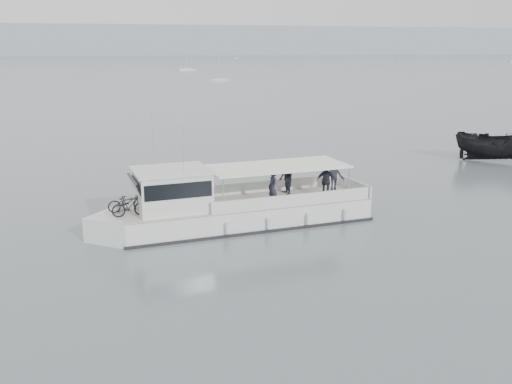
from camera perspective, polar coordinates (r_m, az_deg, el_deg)
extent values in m
plane|color=#546063|center=(30.81, -9.21, -1.88)|extent=(1400.00, 1400.00, 0.00)
cube|color=#939EA8|center=(589.50, -15.36, 14.40)|extent=(1400.00, 90.00, 28.00)
cube|color=silver|center=(28.08, -0.99, -2.33)|extent=(12.45, 4.43, 1.32)
cube|color=silver|center=(26.74, -13.39, -3.59)|extent=(3.29, 3.29, 1.32)
cube|color=beige|center=(27.90, -0.99, -1.03)|extent=(12.45, 4.43, 0.06)
cube|color=black|center=(28.20, -0.98, -3.12)|extent=(12.66, 4.57, 0.18)
cube|color=silver|center=(29.87, 1.29, 0.61)|extent=(8.09, 0.90, 0.61)
cube|color=silver|center=(27.09, 3.77, -0.86)|extent=(8.09, 0.90, 0.61)
cube|color=silver|center=(30.34, 9.81, 0.62)|extent=(0.42, 3.24, 0.61)
cube|color=silver|center=(26.70, -8.40, 0.14)|extent=(3.50, 3.05, 1.83)
cube|color=black|center=(26.38, -11.75, 0.16)|extent=(0.82, 2.58, 1.18)
cube|color=black|center=(26.62, -8.43, 0.77)|extent=(3.31, 3.07, 0.71)
cube|color=silver|center=(26.48, -8.48, 2.16)|extent=(3.73, 3.27, 0.10)
cube|color=white|center=(28.08, 2.12, 2.58)|extent=(7.17, 3.71, 0.08)
cylinder|color=silver|center=(25.88, -3.32, -0.36)|extent=(0.07, 0.07, 1.68)
cylinder|color=silver|center=(28.53, -5.04, 1.00)|extent=(0.07, 0.07, 1.68)
cylinder|color=silver|center=(28.45, 9.26, 0.83)|extent=(0.07, 0.07, 1.68)
cylinder|color=silver|center=(30.87, 6.64, 1.99)|extent=(0.07, 0.07, 1.68)
cylinder|color=silver|center=(27.00, -10.27, 5.17)|extent=(0.03, 0.03, 2.64)
cylinder|color=silver|center=(25.67, -7.34, 4.36)|extent=(0.03, 0.03, 2.23)
cylinder|color=silver|center=(25.98, -2.81, -3.62)|extent=(0.27, 0.27, 0.51)
cylinder|color=silver|center=(26.65, 1.35, -3.14)|extent=(0.27, 0.27, 0.51)
cylinder|color=silver|center=(27.44, 5.28, -2.68)|extent=(0.27, 0.27, 0.51)
cylinder|color=silver|center=(28.36, 8.98, -2.23)|extent=(0.27, 0.27, 0.51)
imported|color=black|center=(26.86, -12.78, -0.99)|extent=(1.79, 0.78, 0.91)
imported|color=black|center=(26.08, -12.53, -1.38)|extent=(1.64, 0.61, 0.96)
imported|color=#252631|center=(27.21, 1.67, 0.43)|extent=(0.48, 0.67, 1.71)
imported|color=#252631|center=(29.21, 3.03, 1.38)|extent=(0.70, 0.87, 1.71)
imported|color=#252631|center=(28.75, 7.06, 1.08)|extent=(1.07, 0.89, 1.71)
imported|color=#252631|center=(30.09, 7.87, 1.65)|extent=(1.18, 0.78, 1.71)
imported|color=black|center=(47.10, 23.01, 4.27)|extent=(6.48, 5.21, 2.38)
cube|color=silver|center=(143.35, -3.70, 11.04)|extent=(5.87, 6.41, 0.75)
cube|color=silver|center=(143.34, -3.70, 11.17)|extent=(2.90, 2.96, 0.45)
cylinder|color=silver|center=(143.18, -3.73, 12.62)|extent=(0.08, 0.08, 7.27)
cube|color=silver|center=(412.84, -2.04, 13.21)|extent=(1.75, 5.40, 0.75)
cube|color=silver|center=(412.83, -2.05, 13.26)|extent=(1.52, 1.89, 0.45)
cube|color=silver|center=(212.18, -6.95, 12.04)|extent=(6.19, 2.72, 0.75)
cube|color=silver|center=(212.16, -6.96, 12.12)|extent=(2.31, 1.95, 0.45)
cylinder|color=silver|center=(212.07, -6.98, 13.01)|extent=(0.08, 0.08, 6.58)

